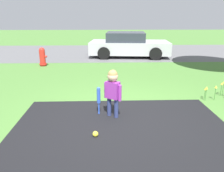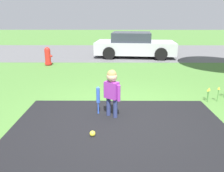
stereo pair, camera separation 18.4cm
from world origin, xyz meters
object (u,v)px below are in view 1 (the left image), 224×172
(sports_ball, at_px, (95,134))
(fire_hydrant, at_px, (42,57))
(baseball_bat, at_px, (99,97))
(child, at_px, (113,87))
(parked_car, at_px, (128,45))

(sports_ball, distance_m, fire_hydrant, 6.04)
(baseball_bat, xyz_separation_m, fire_hydrant, (-2.36, 4.68, -0.01))
(baseball_bat, xyz_separation_m, sports_ball, (-0.04, -0.89, -0.33))
(fire_hydrant, bearing_deg, child, -61.17)
(child, bearing_deg, sports_ball, -76.79)
(parked_car, bearing_deg, sports_ball, -94.42)
(sports_ball, xyz_separation_m, parked_car, (1.37, 7.72, 0.51))
(child, xyz_separation_m, fire_hydrant, (-2.64, 4.80, -0.26))
(sports_ball, height_order, parked_car, parked_car)
(child, relative_size, fire_hydrant, 1.29)
(baseball_bat, relative_size, fire_hydrant, 0.79)
(sports_ball, xyz_separation_m, fire_hydrant, (-2.32, 5.57, 0.32))
(sports_ball, relative_size, fire_hydrant, 0.13)
(baseball_bat, bearing_deg, fire_hydrant, 116.78)
(child, xyz_separation_m, baseball_bat, (-0.28, 0.12, -0.24))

